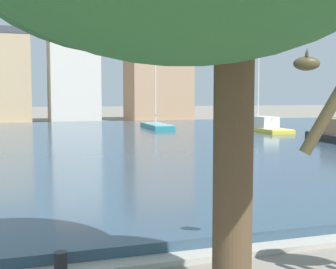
{
  "coord_description": "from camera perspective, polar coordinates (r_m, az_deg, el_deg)",
  "views": [
    {
      "loc": [
        -2.4,
        -0.22,
        3.31
      ],
      "look_at": [
        1.76,
        12.44,
        2.2
      ],
      "focal_mm": 48.85,
      "sensor_mm": 36.0,
      "label": 1
    }
  ],
  "objects": [
    {
      "name": "harbor_water",
      "position": [
        31.89,
        -13.79,
        -1.01
      ],
      "size": [
        84.22,
        45.97,
        0.35
      ],
      "primitive_type": "cube",
      "color": "#334C60",
      "rests_on": "ground"
    },
    {
      "name": "quay_edge_coping",
      "position": [
        9.33,
        -2.22,
        -15.63
      ],
      "size": [
        84.22,
        0.5,
        0.12
      ],
      "primitive_type": "cube",
      "color": "#ADA89E",
      "rests_on": "ground"
    },
    {
      "name": "sailboat_teal",
      "position": [
        43.3,
        -1.61,
        0.96
      ],
      "size": [
        2.08,
        6.98,
        9.44
      ],
      "color": "teal",
      "rests_on": "ground"
    },
    {
      "name": "sailboat_yellow",
      "position": [
        40.67,
        11.16,
        0.76
      ],
      "size": [
        2.22,
        8.75,
        8.26
      ],
      "color": "gold",
      "rests_on": "ground"
    },
    {
      "name": "mooring_bollard",
      "position": [
        8.84,
        -13.23,
        -15.64
      ],
      "size": [
        0.24,
        0.24,
        0.5
      ],
      "primitive_type": "cylinder",
      "color": "#232326",
      "rests_on": "ground"
    },
    {
      "name": "townhouse_wide_warehouse",
      "position": [
        58.55,
        -11.78,
        8.07
      ],
      "size": [
        6.01,
        6.88,
        13.54
      ],
      "color": "beige",
      "rests_on": "ground"
    },
    {
      "name": "townhouse_end_terrace",
      "position": [
        62.14,
        -1.28,
        7.89
      ],
      "size": [
        8.3,
        6.6,
        13.36
      ],
      "color": "tan",
      "rests_on": "ground"
    }
  ]
}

